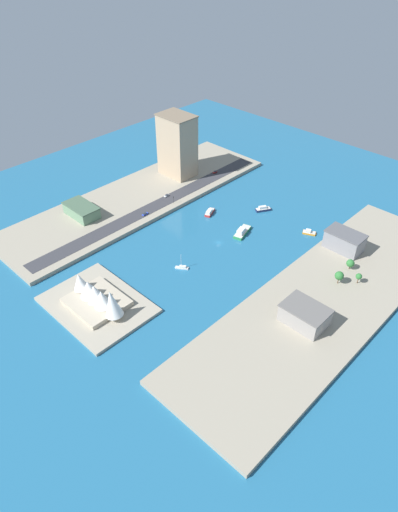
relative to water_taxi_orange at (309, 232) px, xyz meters
The scene contains 20 objects.
ground_plane 68.90m from the water_taxi_orange, 53.67° to the left, with size 440.00×440.00×0.00m, color #23668E.
quay_west 73.76m from the water_taxi_orange, 131.20° to the left, with size 70.00×240.00×3.01m, color #9E937F.
quay_east 141.54m from the water_taxi_orange, 23.09° to the left, with size 70.00×240.00×3.01m, color #9E937F.
peninsula_point 163.87m from the water_taxi_orange, 72.34° to the left, with size 64.98×48.22×2.00m, color #A89E89.
road_strip 121.75m from the water_taxi_orange, 27.12° to the left, with size 12.83×228.00×0.15m, color #38383D.
water_taxi_orange is the anchor object (origin of this frame).
ferry_green_doubledeck 50.08m from the water_taxi_orange, 44.27° to the left, with size 11.50×20.92×5.51m.
patrol_launch_navy 44.59m from the water_taxi_orange, ahead, with size 9.73×13.16×4.18m.
tugboat_red 78.75m from the water_taxi_orange, 23.40° to the left, with size 8.67×13.69×3.89m.
sailboat_small_white 102.31m from the water_taxi_orange, 67.88° to the left, with size 8.77×7.07×11.90m.
terminal_long_green 174.24m from the water_taxi_orange, 37.24° to the left, with size 29.06×16.51×9.14m.
carpark_squat_concrete 97.09m from the water_taxi_orange, 121.10° to the left, with size 26.07×18.77×11.49m.
apartment_midrise_tan 138.74m from the water_taxi_orange, ahead, with size 30.68×22.60×53.72m.
warehouse_low_gray 30.91m from the water_taxi_orange, behind, with size 26.11×15.64×13.36m.
pickup_red 114.08m from the water_taxi_orange, ahead, with size 1.89×4.32×1.62m.
hatchback_blue 126.00m from the water_taxi_orange, 34.38° to the left, with size 2.14×5.21×1.58m.
van_white 119.75m from the water_taxi_orange, 19.51° to the left, with size 2.10×4.82×1.55m.
traffic_light_waterfront 109.68m from the water_taxi_orange, 23.54° to the left, with size 0.36×0.36×6.50m.
opera_landmark 163.61m from the water_taxi_orange, 72.84° to the left, with size 45.06×29.87×20.34m.
park_tree_cluster 56.45m from the water_taxi_orange, 147.06° to the left, with size 15.73×23.82×9.14m.
Camera 1 is at (-177.17, 203.75, 194.67)m, focal length 32.13 mm.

